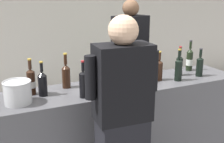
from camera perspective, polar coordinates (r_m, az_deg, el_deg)
The scene contains 19 objects.
wall_back at distance 5.18m, azimuth -10.86°, elevation 10.30°, with size 8.00×0.10×2.80m, color beige.
counter at distance 3.04m, azimuth 2.33°, elevation -11.40°, with size 2.51×0.56×0.98m, color #4C4C51.
wine_bottle_0 at distance 3.20m, azimuth 13.17°, elevation 1.19°, with size 0.07×0.07×0.32m.
wine_bottle_1 at distance 3.23m, azimuth 16.94°, elevation 1.12°, with size 0.07×0.07×0.31m.
wine_bottle_2 at distance 2.94m, azimuth 3.57°, elevation 0.65°, with size 0.07×0.07×0.33m.
wine_bottle_3 at distance 3.42m, azimuth 15.07°, elevation 2.30°, with size 0.07×0.07×0.35m.
wine_bottle_4 at distance 2.49m, azimuth -5.68°, elevation -2.32°, with size 0.07×0.07×0.33m.
wine_bottle_5 at distance 2.99m, azimuth 9.28°, elevation 0.44°, with size 0.07×0.07×0.31m.
wine_bottle_6 at distance 2.65m, azimuth -15.69°, elevation -1.88°, with size 0.07×0.07×0.33m.
wine_bottle_7 at distance 3.01m, azimuth 13.01°, elevation 0.52°, with size 0.07×0.07×0.33m.
wine_bottle_8 at distance 2.59m, azimuth -13.57°, elevation -2.20°, with size 0.08×0.08×0.31m.
wine_bottle_9 at distance 2.91m, azimuth 6.65°, elevation 0.08°, with size 0.07×0.07×0.33m.
wine_bottle_10 at distance 3.03m, azimuth 6.15°, elevation 0.74°, with size 0.08×0.08×0.32m.
wine_bottle_11 at distance 2.76m, azimuth -9.07°, elevation -0.67°, with size 0.08×0.08×0.34m.
wine_glass at distance 2.81m, azimuth 3.83°, elevation 0.09°, with size 0.07×0.07×0.21m.
ice_bucket at distance 2.48m, azimuth -18.16°, elevation -3.91°, with size 0.23×0.23×0.19m.
person_server at distance 3.53m, azimuth 3.49°, elevation -0.79°, with size 0.54×0.34×1.78m.
person_guest at distance 2.25m, azimuth 2.04°, elevation -11.66°, with size 0.57×0.26×1.72m.
potted_shrub at distance 4.40m, azimuth 3.10°, elevation 2.34°, with size 0.52×0.54×1.31m.
Camera 1 is at (-1.23, -2.40, 1.89)m, focal length 46.26 mm.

